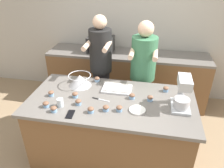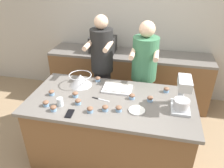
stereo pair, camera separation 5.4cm
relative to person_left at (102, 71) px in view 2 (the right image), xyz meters
The scene contains 26 objects.
ground_plane 1.20m from the person_left, 67.61° to the right, with size 16.00×16.00×0.00m, color #937A5B.
back_wall 1.21m from the person_left, 74.73° to the left, with size 10.00×0.06×2.70m.
island_counter 0.90m from the person_left, 67.61° to the right, with size 1.95×0.99×0.91m.
back_counter 0.91m from the person_left, 68.04° to the left, with size 2.80×0.60×0.93m.
person_left is the anchor object (origin of this frame).
person_right 0.61m from the person_left, ahead, with size 0.36×0.52×1.67m.
stand_mixer 1.31m from the person_left, 34.52° to the right, with size 0.20×0.30×0.38m.
mixing_bowl 0.50m from the person_left, 109.39° to the right, with size 0.29×0.29×0.15m.
baking_tray 0.58m from the person_left, 56.25° to the right, with size 0.36×0.25×0.04m.
microwave_oven 0.77m from the person_left, 103.48° to the left, with size 0.44×0.33×0.27m.
cell_phone 1.09m from the person_left, 93.76° to the right, with size 0.08×0.15×0.01m.
drinking_glass 0.99m from the person_left, 103.52° to the right, with size 0.07×0.07×0.09m.
small_plate 1.08m from the person_left, 55.04° to the right, with size 0.18×0.18×0.02m.
knife 0.76m from the person_left, 77.62° to the right, with size 0.22×0.06×0.01m.
cupcake_0 0.88m from the person_left, 118.77° to the right, with size 0.07×0.07×0.07m.
cupcake_1 1.02m from the person_left, 65.25° to the right, with size 0.07×0.07×0.07m.
cupcake_2 0.89m from the person_left, 92.98° to the right, with size 0.07×0.07×0.07m.
cupcake_3 0.99m from the person_left, 41.46° to the right, with size 0.07×0.07×0.07m.
cupcake_4 1.01m from the person_left, 23.81° to the right, with size 0.07×0.07×0.07m.
cupcake_5 0.84m from the person_left, 50.77° to the right, with size 0.07×0.07×0.07m.
cupcake_6 1.10m from the person_left, 103.77° to the right, with size 0.07×0.07×0.07m.
cupcake_7 0.99m from the person_left, 73.39° to the right, with size 0.07×0.07×0.07m.
cupcake_8 0.76m from the person_left, 100.03° to the right, with size 0.07×0.07×0.07m.
cupcake_9 0.32m from the person_left, 85.71° to the right, with size 0.07×0.07×0.07m.
cupcake_10 1.01m from the person_left, 82.60° to the right, with size 0.07×0.07×0.07m.
cupcake_11 1.07m from the person_left, 110.95° to the right, with size 0.07×0.07×0.07m.
Camera 2 is at (0.47, -2.08, 2.31)m, focal length 35.00 mm.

